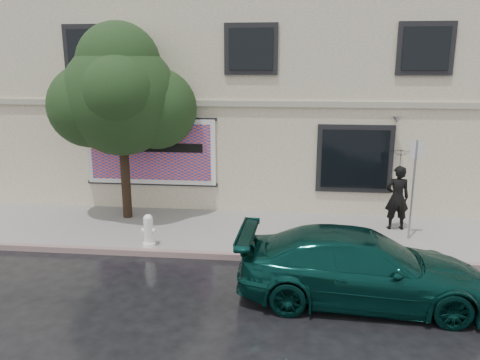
# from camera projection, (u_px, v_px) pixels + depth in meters

# --- Properties ---
(ground) EXTENTS (90.00, 90.00, 0.00)m
(ground) POSITION_uv_depth(u_px,v_px,m) (231.00, 287.00, 10.32)
(ground) COLOR black
(ground) RESTS_ON ground
(sidewalk) EXTENTS (20.00, 3.50, 0.15)m
(sidewalk) POSITION_uv_depth(u_px,v_px,m) (245.00, 232.00, 13.44)
(sidewalk) COLOR gray
(sidewalk) RESTS_ON ground
(curb) EXTENTS (20.00, 0.18, 0.16)m
(curb) POSITION_uv_depth(u_px,v_px,m) (238.00, 257.00, 11.75)
(curb) COLOR gray
(curb) RESTS_ON ground
(building) EXTENTS (20.00, 8.12, 7.00)m
(building) POSITION_uv_depth(u_px,v_px,m) (259.00, 97.00, 18.14)
(building) COLOR beige
(building) RESTS_ON ground
(billboard) EXTENTS (4.30, 0.16, 2.20)m
(billboard) POSITION_uv_depth(u_px,v_px,m) (150.00, 152.00, 14.89)
(billboard) COLOR white
(billboard) RESTS_ON ground
(car) EXTENTS (5.15, 2.46, 1.47)m
(car) POSITION_uv_depth(u_px,v_px,m) (361.00, 267.00, 9.59)
(car) COLOR #08322D
(car) RESTS_ON ground
(pedestrian) EXTENTS (0.71, 0.49, 1.87)m
(pedestrian) POSITION_uv_depth(u_px,v_px,m) (397.00, 198.00, 13.28)
(pedestrian) COLOR black
(pedestrian) RESTS_ON sidewalk
(umbrella) EXTENTS (1.16, 1.16, 0.67)m
(umbrella) POSITION_uv_depth(u_px,v_px,m) (401.00, 154.00, 12.97)
(umbrella) COLOR black
(umbrella) RESTS_ON pedestrian
(street_tree) EXTENTS (3.36, 3.36, 5.33)m
(street_tree) POSITION_uv_depth(u_px,v_px,m) (121.00, 99.00, 13.66)
(street_tree) COLOR black
(street_tree) RESTS_ON sidewalk
(fire_hydrant) EXTENTS (0.35, 0.33, 0.86)m
(fire_hydrant) POSITION_uv_depth(u_px,v_px,m) (149.00, 230.00, 12.16)
(fire_hydrant) COLOR white
(fire_hydrant) RESTS_ON sidewalk
(sign_pole) EXTENTS (0.33, 0.06, 2.71)m
(sign_pole) POSITION_uv_depth(u_px,v_px,m) (414.00, 181.00, 12.36)
(sign_pole) COLOR gray
(sign_pole) RESTS_ON sidewalk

